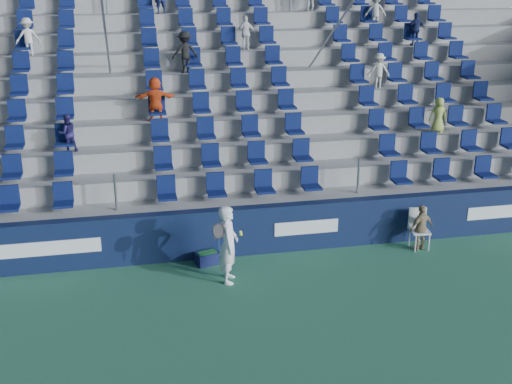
{
  "coord_description": "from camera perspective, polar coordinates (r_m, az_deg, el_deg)",
  "views": [
    {
      "loc": [
        -2.63,
        -10.92,
        6.67
      ],
      "look_at": [
        0.2,
        2.8,
        1.7
      ],
      "focal_mm": 45.0,
      "sensor_mm": 36.0,
      "label": 1
    }
  ],
  "objects": [
    {
      "name": "tennis_player",
      "position": [
        14.11,
        -2.47,
        -4.66
      ],
      "size": [
        0.69,
        0.72,
        1.78
      ],
      "color": "white",
      "rests_on": "ground"
    },
    {
      "name": "sponsor_wall",
      "position": [
        15.55,
        -0.97,
        -3.45
      ],
      "size": [
        24.0,
        0.32,
        1.2
      ],
      "color": "#101B3B",
      "rests_on": "ground"
    },
    {
      "name": "line_judge",
      "position": [
        16.28,
        14.48,
        -3.08
      ],
      "size": [
        0.74,
        0.47,
        1.17
      ],
      "primitive_type": "imported",
      "rotation": [
        0.0,
        0.0,
        3.43
      ],
      "color": "tan",
      "rests_on": "ground"
    },
    {
      "name": "ground",
      "position": [
        13.06,
        1.66,
        -11.18
      ],
      "size": [
        70.0,
        70.0,
        0.0
      ],
      "primitive_type": "plane",
      "color": "#30714F",
      "rests_on": "ground"
    },
    {
      "name": "line_judge_chair",
      "position": [
        16.41,
        14.24,
        -2.9
      ],
      "size": [
        0.5,
        0.51,
        1.01
      ],
      "color": "white",
      "rests_on": "ground"
    },
    {
      "name": "ball_bin",
      "position": [
        15.23,
        -4.34,
        -5.83
      ],
      "size": [
        0.6,
        0.48,
        0.3
      ],
      "color": "#0F143A",
      "rests_on": "ground"
    },
    {
      "name": "grandstand",
      "position": [
        19.86,
        -3.77,
        6.3
      ],
      "size": [
        24.0,
        8.17,
        6.63
      ],
      "color": "#969691",
      "rests_on": "ground"
    }
  ]
}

